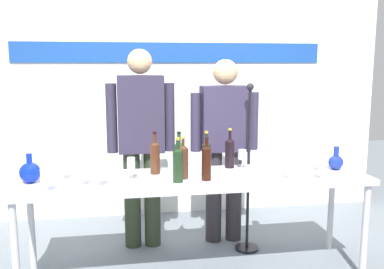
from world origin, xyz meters
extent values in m
cube|color=white|center=(0.00, 1.43, 1.50)|extent=(4.45, 0.10, 3.00)
cube|color=#1B49A3|center=(0.00, 1.37, 1.68)|extent=(3.12, 0.01, 0.20)
cube|color=silver|center=(0.00, 0.00, 0.74)|extent=(2.56, 0.62, 0.04)
cylinder|color=silver|center=(-1.22, -0.26, 0.36)|extent=(0.05, 0.05, 0.72)
cylinder|color=silver|center=(1.22, -0.26, 0.36)|extent=(0.05, 0.05, 0.72)
cylinder|color=silver|center=(-1.22, 0.26, 0.36)|extent=(0.05, 0.05, 0.72)
cylinder|color=silver|center=(1.22, 0.26, 0.36)|extent=(0.05, 0.05, 0.72)
sphere|color=#0D28B3|center=(-1.16, 0.03, 0.83)|extent=(0.14, 0.14, 0.14)
cylinder|color=#0D28B3|center=(-1.16, 0.03, 0.93)|extent=(0.04, 0.04, 0.07)
sphere|color=navy|center=(1.11, 0.03, 0.82)|extent=(0.11, 0.11, 0.11)
cylinder|color=navy|center=(1.11, 0.03, 0.90)|extent=(0.04, 0.04, 0.08)
cylinder|color=#2D3925|center=(-0.45, 0.59, 0.42)|extent=(0.14, 0.14, 0.84)
cylinder|color=#2D3925|center=(-0.28, 0.59, 0.42)|extent=(0.14, 0.14, 0.84)
cube|color=#312B41|center=(-0.36, 0.59, 1.16)|extent=(0.38, 0.22, 0.64)
cylinder|color=#312B41|center=(-0.60, 0.59, 1.13)|extent=(0.09, 0.09, 0.58)
cylinder|color=#312B41|center=(-0.12, 0.59, 1.13)|extent=(0.09, 0.09, 0.58)
sphere|color=#DAB483|center=(-0.36, 0.59, 1.59)|extent=(0.21, 0.21, 0.21)
cylinder|color=#2E292F|center=(0.27, 0.59, 0.41)|extent=(0.14, 0.14, 0.83)
cylinder|color=#2E292F|center=(0.45, 0.59, 0.41)|extent=(0.14, 0.14, 0.83)
cube|color=#372F4B|center=(0.36, 0.59, 1.11)|extent=(0.41, 0.22, 0.56)
cylinder|color=#372F4B|center=(0.11, 0.59, 1.08)|extent=(0.09, 0.09, 0.50)
cylinder|color=#372F4B|center=(0.62, 0.59, 1.08)|extent=(0.09, 0.09, 0.50)
sphere|color=#DEB384|center=(0.36, 0.59, 1.50)|extent=(0.21, 0.21, 0.21)
cylinder|color=#4C2716|center=(-0.28, 0.14, 0.87)|extent=(0.07, 0.07, 0.22)
cone|color=#4C2716|center=(-0.28, 0.14, 0.99)|extent=(0.07, 0.07, 0.03)
cylinder|color=#4C2716|center=(-0.28, 0.14, 1.02)|extent=(0.03, 0.03, 0.08)
cylinder|color=black|center=(-0.28, 0.14, 1.07)|extent=(0.03, 0.03, 0.02)
cylinder|color=black|center=(0.06, -0.10, 0.87)|extent=(0.07, 0.07, 0.23)
cone|color=black|center=(0.06, -0.10, 1.00)|extent=(0.07, 0.07, 0.03)
cylinder|color=black|center=(0.06, -0.10, 1.02)|extent=(0.03, 0.03, 0.07)
cylinder|color=black|center=(0.06, -0.10, 1.07)|extent=(0.03, 0.03, 0.02)
cylinder|color=black|center=(0.32, 0.23, 0.86)|extent=(0.07, 0.07, 0.21)
cone|color=black|center=(0.32, 0.23, 0.98)|extent=(0.07, 0.07, 0.03)
cylinder|color=black|center=(0.32, 0.23, 1.01)|extent=(0.02, 0.02, 0.09)
cylinder|color=gold|center=(0.32, 0.23, 1.07)|extent=(0.03, 0.03, 0.02)
cylinder|color=black|center=(0.10, 0.12, 0.87)|extent=(0.07, 0.07, 0.21)
cone|color=black|center=(0.10, 0.12, 0.98)|extent=(0.07, 0.07, 0.03)
cylinder|color=black|center=(0.10, 0.12, 1.02)|extent=(0.02, 0.02, 0.09)
cylinder|color=gold|center=(0.10, 0.12, 1.07)|extent=(0.03, 0.03, 0.02)
cylinder|color=#1A3219|center=(-0.14, -0.12, 0.87)|extent=(0.07, 0.07, 0.22)
cone|color=#1A3219|center=(-0.14, -0.12, 0.99)|extent=(0.07, 0.07, 0.03)
cylinder|color=#1A3219|center=(-0.14, -0.12, 1.02)|extent=(0.03, 0.03, 0.08)
cylinder|color=gold|center=(-0.14, -0.12, 1.07)|extent=(0.03, 0.03, 0.02)
cylinder|color=#1C4124|center=(-0.10, 0.16, 0.86)|extent=(0.07, 0.07, 0.21)
cone|color=#1C4124|center=(-0.10, 0.16, 0.98)|extent=(0.07, 0.07, 0.03)
cylinder|color=#1C4124|center=(-0.10, 0.16, 1.01)|extent=(0.03, 0.03, 0.08)
cylinder|color=black|center=(-0.10, 0.16, 1.06)|extent=(0.03, 0.03, 0.02)
cylinder|color=#4D2919|center=(-0.10, -0.03, 0.87)|extent=(0.07, 0.07, 0.22)
cone|color=#4D2919|center=(-0.10, -0.03, 0.99)|extent=(0.07, 0.07, 0.03)
cylinder|color=#4D2919|center=(-0.10, -0.03, 1.01)|extent=(0.02, 0.02, 0.07)
cylinder|color=gold|center=(-0.10, -0.03, 1.06)|extent=(0.03, 0.03, 0.02)
cylinder|color=white|center=(-0.79, -0.11, 0.76)|extent=(0.06, 0.06, 0.00)
cylinder|color=white|center=(-0.79, -0.11, 0.79)|extent=(0.01, 0.01, 0.06)
cylinder|color=white|center=(-0.79, -0.11, 0.86)|extent=(0.06, 0.06, 0.09)
cylinder|color=white|center=(-1.01, -0.22, 0.76)|extent=(0.06, 0.06, 0.00)
cylinder|color=white|center=(-1.01, -0.22, 0.79)|extent=(0.01, 0.01, 0.06)
cylinder|color=white|center=(-1.01, -0.22, 0.87)|extent=(0.07, 0.07, 0.09)
cylinder|color=white|center=(-0.95, 0.08, 0.76)|extent=(0.05, 0.05, 0.00)
cylinder|color=white|center=(-0.95, 0.08, 0.79)|extent=(0.01, 0.01, 0.06)
cylinder|color=white|center=(-0.95, 0.08, 0.86)|extent=(0.07, 0.07, 0.08)
cylinder|color=white|center=(-0.68, -0.15, 0.76)|extent=(0.06, 0.06, 0.00)
cylinder|color=white|center=(-0.68, -0.15, 0.80)|extent=(0.01, 0.01, 0.08)
cylinder|color=white|center=(-0.68, -0.15, 0.88)|extent=(0.07, 0.07, 0.08)
cylinder|color=white|center=(-0.46, 0.00, 0.76)|extent=(0.05, 0.05, 0.00)
cylinder|color=white|center=(-0.46, 0.00, 0.80)|extent=(0.01, 0.01, 0.07)
cylinder|color=white|center=(-0.46, 0.00, 0.88)|extent=(0.06, 0.06, 0.08)
cylinder|color=white|center=(0.41, 0.19, 0.76)|extent=(0.05, 0.05, 0.00)
cylinder|color=white|center=(0.41, 0.19, 0.80)|extent=(0.01, 0.01, 0.07)
cylinder|color=white|center=(0.41, 0.19, 0.87)|extent=(0.07, 0.07, 0.08)
cylinder|color=white|center=(0.66, 0.26, 0.76)|extent=(0.06, 0.06, 0.00)
cylinder|color=white|center=(0.66, 0.26, 0.80)|extent=(0.01, 0.01, 0.08)
cylinder|color=white|center=(0.66, 0.26, 0.88)|extent=(0.07, 0.07, 0.09)
cylinder|color=white|center=(0.87, -0.23, 0.76)|extent=(0.06, 0.06, 0.00)
cylinder|color=white|center=(0.87, -0.23, 0.80)|extent=(0.01, 0.01, 0.08)
cylinder|color=white|center=(0.87, -0.23, 0.88)|extent=(0.06, 0.06, 0.09)
cylinder|color=white|center=(0.74, 0.00, 0.76)|extent=(0.05, 0.05, 0.00)
cylinder|color=white|center=(0.74, 0.00, 0.80)|extent=(0.01, 0.01, 0.07)
cylinder|color=white|center=(0.74, 0.00, 0.87)|extent=(0.07, 0.07, 0.08)
cylinder|color=white|center=(0.64, -0.18, 0.76)|extent=(0.05, 0.05, 0.00)
cylinder|color=white|center=(0.64, -0.18, 0.79)|extent=(0.01, 0.01, 0.06)
cylinder|color=white|center=(0.64, -0.18, 0.86)|extent=(0.06, 0.06, 0.08)
cylinder|color=white|center=(0.98, 0.00, 0.76)|extent=(0.05, 0.05, 0.00)
cylinder|color=white|center=(0.98, 0.00, 0.79)|extent=(0.01, 0.01, 0.06)
cylinder|color=white|center=(0.98, 0.00, 0.86)|extent=(0.07, 0.07, 0.08)
cylinder|color=black|center=(0.51, 0.36, 0.01)|extent=(0.20, 0.20, 0.02)
cylinder|color=black|center=(0.51, 0.36, 0.68)|extent=(0.02, 0.02, 1.36)
sphere|color=#232328|center=(0.51, 0.36, 1.39)|extent=(0.06, 0.06, 0.06)
camera|label=1|loc=(-0.53, -3.01, 1.58)|focal=40.30mm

